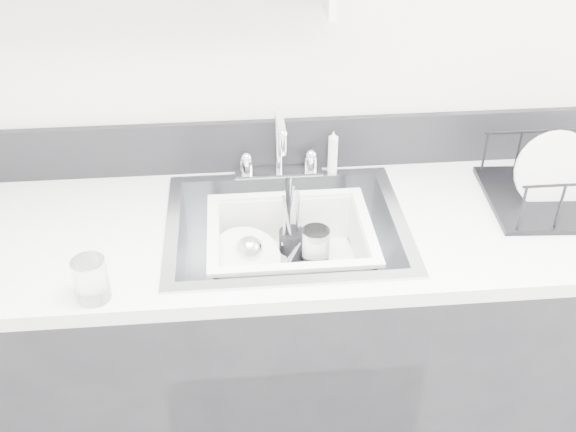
{
  "coord_description": "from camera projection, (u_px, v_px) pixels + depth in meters",
  "views": [
    {
      "loc": [
        -0.13,
        -0.28,
        1.95
      ],
      "look_at": [
        0.0,
        1.14,
        0.98
      ],
      "focal_mm": 42.0,
      "sensor_mm": 36.0,
      "label": 1
    }
  ],
  "objects": [
    {
      "name": "plate_stack",
      "position": [
        249.0,
        264.0,
        1.86
      ],
      "size": [
        0.23,
        0.23,
        0.09
      ],
      "rotation": [
        0.0,
        0.0,
        0.08
      ],
      "color": "white",
      "rests_on": "wash_tub"
    },
    {
      "name": "backsplash",
      "position": [
        278.0,
        145.0,
        2.0
      ],
      "size": [
        3.2,
        0.02,
        0.16
      ],
      "primitive_type": "cube",
      "color": "black",
      "rests_on": "counter_run"
    },
    {
      "name": "bowl_small",
      "position": [
        322.0,
        284.0,
        1.81
      ],
      "size": [
        0.13,
        0.13,
        0.03
      ],
      "primitive_type": "imported",
      "rotation": [
        0.0,
        0.0,
        -0.35
      ],
      "color": "white",
      "rests_on": "wash_tub"
    },
    {
      "name": "side_sprayer",
      "position": [
        333.0,
        152.0,
        1.98
      ],
      "size": [
        0.03,
        0.03,
        0.14
      ],
      "primitive_type": "cylinder",
      "color": "white",
      "rests_on": "counter_run"
    },
    {
      "name": "dish_rack",
      "position": [
        573.0,
        176.0,
        1.85
      ],
      "size": [
        0.47,
        0.36,
        0.16
      ],
      "primitive_type": null,
      "rotation": [
        0.0,
        0.0,
        -0.06
      ],
      "color": "black",
      "rests_on": "counter_run"
    },
    {
      "name": "ladle",
      "position": [
        275.0,
        259.0,
        1.85
      ],
      "size": [
        0.32,
        0.2,
        0.08
      ],
      "primitive_type": null,
      "rotation": [
        0.0,
        0.0,
        -0.34
      ],
      "color": "silver",
      "rests_on": "wash_tub"
    },
    {
      "name": "room_shell",
      "position": [
        352.0,
        66.0,
        0.71
      ],
      "size": [
        3.5,
        3.0,
        2.6
      ],
      "color": "silver",
      "rests_on": "ground"
    },
    {
      "name": "faucet",
      "position": [
        279.0,
        159.0,
        1.97
      ],
      "size": [
        0.26,
        0.18,
        0.23
      ],
      "color": "silver",
      "rests_on": "counter_run"
    },
    {
      "name": "counter_run",
      "position": [
        287.0,
        347.0,
        2.06
      ],
      "size": [
        3.2,
        0.62,
        0.92
      ],
      "color": "black",
      "rests_on": "ground"
    },
    {
      "name": "sink",
      "position": [
        286.0,
        251.0,
        1.85
      ],
      "size": [
        0.64,
        0.52,
        0.2
      ],
      "primitive_type": null,
      "color": "silver",
      "rests_on": "counter_run"
    },
    {
      "name": "tumbler_counter",
      "position": [
        91.0,
        280.0,
        1.52
      ],
      "size": [
        0.08,
        0.08,
        0.11
      ],
      "primitive_type": "cylinder",
      "rotation": [
        0.0,
        0.0,
        -0.11
      ],
      "color": "white",
      "rests_on": "counter_run"
    },
    {
      "name": "tumbler_in_tub",
      "position": [
        316.0,
        247.0,
        1.88
      ],
      "size": [
        0.09,
        0.09,
        0.11
      ],
      "primitive_type": "cylinder",
      "rotation": [
        0.0,
        0.0,
        -0.11
      ],
      "color": "white",
      "rests_on": "wash_tub"
    },
    {
      "name": "utensil_cup",
      "position": [
        292.0,
        242.0,
        1.9
      ],
      "size": [
        0.07,
        0.07,
        0.24
      ],
      "rotation": [
        0.0,
        0.0,
        0.32
      ],
      "color": "black",
      "rests_on": "wash_tub"
    },
    {
      "name": "wash_tub",
      "position": [
        290.0,
        252.0,
        1.83
      ],
      "size": [
        0.5,
        0.43,
        0.17
      ],
      "primitive_type": null,
      "rotation": [
        0.0,
        0.0,
        0.17
      ],
      "color": "white",
      "rests_on": "sink"
    }
  ]
}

